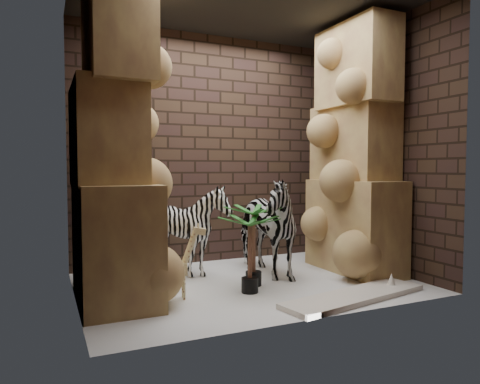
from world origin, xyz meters
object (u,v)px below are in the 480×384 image
zebra_right (261,218)px  palm_front (254,245)px  giraffe_toy (173,261)px  zebra_left (189,234)px  surfboard (355,296)px  palm_back (250,254)px

zebra_right → palm_front: 0.53m
zebra_right → giraffe_toy: size_ratio=1.82×
zebra_left → giraffe_toy: size_ratio=1.44×
surfboard → zebra_left: bearing=116.5°
zebra_right → giraffe_toy: zebra_right is taller
zebra_left → surfboard: bearing=-40.9°
zebra_right → palm_back: size_ratio=1.71×
palm_front → surfboard: size_ratio=0.54×
surfboard → giraffe_toy: bearing=145.4°
zebra_left → surfboard: 1.97m
zebra_left → surfboard: size_ratio=0.66×
giraffe_toy → surfboard: giraffe_toy is taller
giraffe_toy → palm_back: (0.76, -0.09, 0.02)m
zebra_right → palm_back: bearing=-129.4°
zebra_right → surfboard: zebra_right is taller
surfboard → zebra_right: bearing=97.0°
zebra_right → zebra_left: 0.85m
zebra_right → palm_back: 0.79m
zebra_left → palm_front: bearing=-42.8°
palm_back → giraffe_toy: bearing=173.5°
palm_front → surfboard: palm_front is taller
palm_front → zebra_right: bearing=53.5°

